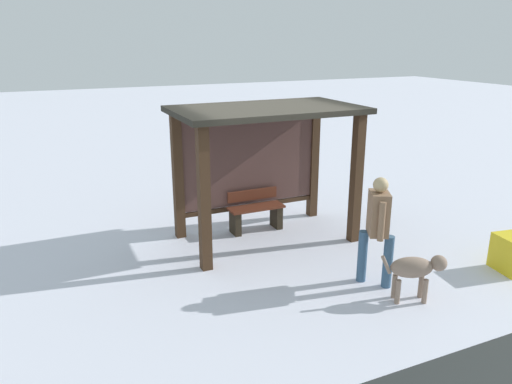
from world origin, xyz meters
TOP-DOWN VIEW (x-y plane):
  - ground_plane at (0.00, 0.00)m, footprint 60.00×60.00m
  - bus_shelter at (0.00, 0.23)m, footprint 3.15×1.83m
  - bench_left_inside at (0.00, 0.45)m, footprint 1.05×0.38m
  - person_walking at (0.71, -2.21)m, footprint 0.41×0.56m
  - dog at (0.91, -2.83)m, footprint 0.86×0.49m

SIDE VIEW (x-z plane):
  - ground_plane at x=0.00m, z-range 0.00..0.00m
  - bench_left_inside at x=0.00m, z-range -0.03..0.72m
  - dog at x=0.91m, z-range 0.14..0.82m
  - person_walking at x=0.71m, z-range 0.13..1.76m
  - bus_shelter at x=0.00m, z-range 0.55..2.93m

